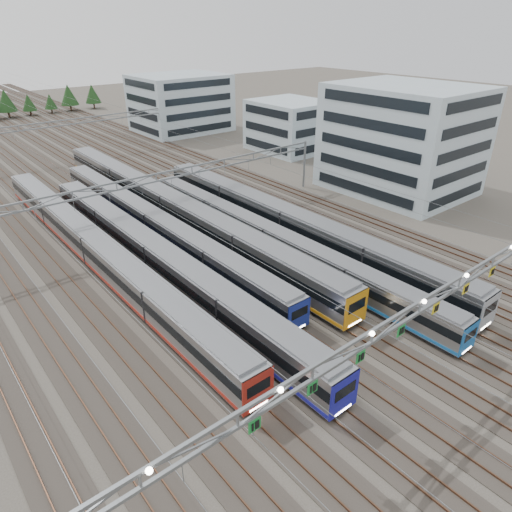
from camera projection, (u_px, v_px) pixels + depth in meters
ground at (405, 382)px, 36.75m from camera, size 400.00×400.00×0.00m
track_bed at (33, 140)px, 104.72m from camera, size 54.00×260.00×5.42m
train_a at (95, 248)px, 53.49m from camera, size 2.92×60.36×3.81m
train_b at (157, 257)px, 51.41m from camera, size 2.96×55.33×3.86m
train_c at (154, 224)px, 60.23m from camera, size 2.74×54.96×3.56m
train_d at (170, 207)px, 65.12m from camera, size 3.16×67.88×4.12m
train_e at (270, 239)px, 56.39m from camera, size 2.59×51.72×3.37m
train_f at (289, 223)px, 59.83m from camera, size 3.15×53.68×4.12m
gantry_near at (420, 310)px, 33.38m from camera, size 56.36×0.61×8.08m
gantry_mid at (157, 184)px, 61.28m from camera, size 56.36×0.36×8.00m
gantry_far at (49, 129)px, 92.17m from camera, size 56.36×0.36×8.00m
depot_bldg_south at (402, 139)px, 74.96m from camera, size 18.00×22.00×17.09m
depot_bldg_mid at (290, 126)px, 100.50m from camera, size 14.00×16.00×10.63m
depot_bldg_north at (181, 103)px, 117.79m from camera, size 22.00×18.00×13.91m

